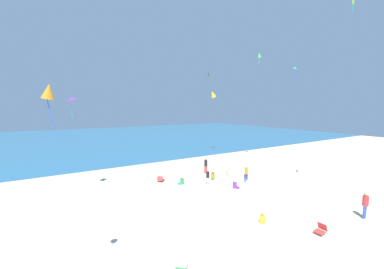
{
  "coord_description": "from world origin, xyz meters",
  "views": [
    {
      "loc": [
        -10.11,
        -8.16,
        7.21
      ],
      "look_at": [
        0.0,
        8.33,
        5.0
      ],
      "focal_mm": 21.57,
      "sensor_mm": 36.0,
      "label": 1
    }
  ],
  "objects_px": {
    "cooler_box": "(181,267)",
    "person_8": "(206,165)",
    "beach_chair_far_right": "(161,179)",
    "person_6": "(365,203)",
    "kite_teal": "(296,68)",
    "beach_chair_mid_beach": "(321,229)",
    "kite_lime": "(353,2)",
    "kite_green": "(259,55)",
    "kite_orange": "(48,92)",
    "person_0": "(262,219)",
    "person_4": "(235,185)",
    "person_3": "(246,173)",
    "kite_purple": "(70,99)",
    "person_2": "(182,181)",
    "person_1": "(208,176)",
    "kite_yellow": "(213,94)",
    "person_7": "(213,176)",
    "kite_black": "(208,75)"
  },
  "relations": [
    {
      "from": "cooler_box",
      "to": "person_8",
      "type": "xyz_separation_m",
      "value": [
        9.74,
        12.04,
        0.87
      ]
    },
    {
      "from": "beach_chair_far_right",
      "to": "person_6",
      "type": "height_order",
      "value": "person_6"
    },
    {
      "from": "person_6",
      "to": "kite_teal",
      "type": "xyz_separation_m",
      "value": [
        4.7,
        8.84,
        10.33
      ]
    },
    {
      "from": "beach_chair_mid_beach",
      "to": "kite_lime",
      "type": "distance_m",
      "value": 14.51
    },
    {
      "from": "kite_green",
      "to": "kite_orange",
      "type": "height_order",
      "value": "kite_green"
    },
    {
      "from": "beach_chair_mid_beach",
      "to": "person_6",
      "type": "bearing_deg",
      "value": 171.72
    },
    {
      "from": "person_0",
      "to": "person_4",
      "type": "height_order",
      "value": "person_4"
    },
    {
      "from": "person_4",
      "to": "person_3",
      "type": "bearing_deg",
      "value": 80.43
    },
    {
      "from": "beach_chair_mid_beach",
      "to": "cooler_box",
      "type": "relative_size",
      "value": 1.18
    },
    {
      "from": "kite_teal",
      "to": "kite_purple",
      "type": "xyz_separation_m",
      "value": [
        -20.53,
        5.1,
        -3.43
      ]
    },
    {
      "from": "beach_chair_mid_beach",
      "to": "kite_green",
      "type": "distance_m",
      "value": 22.1
    },
    {
      "from": "person_2",
      "to": "kite_orange",
      "type": "xyz_separation_m",
      "value": [
        -10.31,
        -9.98,
        7.47
      ]
    },
    {
      "from": "kite_teal",
      "to": "kite_purple",
      "type": "distance_m",
      "value": 21.43
    },
    {
      "from": "person_3",
      "to": "person_1",
      "type": "bearing_deg",
      "value": 93.25
    },
    {
      "from": "person_0",
      "to": "kite_teal",
      "type": "xyz_separation_m",
      "value": [
        10.91,
        5.78,
        11.08
      ]
    },
    {
      "from": "person_0",
      "to": "kite_purple",
      "type": "distance_m",
      "value": 16.41
    },
    {
      "from": "kite_yellow",
      "to": "person_0",
      "type": "bearing_deg",
      "value": -118.55
    },
    {
      "from": "kite_green",
      "to": "kite_teal",
      "type": "xyz_separation_m",
      "value": [
        -1.0,
        -5.89,
        -2.49
      ]
    },
    {
      "from": "beach_chair_mid_beach",
      "to": "person_3",
      "type": "relative_size",
      "value": 0.43
    },
    {
      "from": "beach_chair_far_right",
      "to": "person_7",
      "type": "bearing_deg",
      "value": -67.31
    },
    {
      "from": "person_0",
      "to": "kite_lime",
      "type": "relative_size",
      "value": 0.66
    },
    {
      "from": "cooler_box",
      "to": "kite_purple",
      "type": "xyz_separation_m",
      "value": [
        -3.23,
        11.89,
        7.79
      ]
    },
    {
      "from": "person_1",
      "to": "person_8",
      "type": "distance_m",
      "value": 3.96
    },
    {
      "from": "person_3",
      "to": "cooler_box",
      "type": "bearing_deg",
      "value": 143.7
    },
    {
      "from": "person_4",
      "to": "kite_black",
      "type": "bearing_deg",
      "value": 121.4
    },
    {
      "from": "person_4",
      "to": "kite_purple",
      "type": "xyz_separation_m",
      "value": [
        -12.51,
        5.15,
        7.63
      ]
    },
    {
      "from": "beach_chair_far_right",
      "to": "kite_yellow",
      "type": "bearing_deg",
      "value": -9.98
    },
    {
      "from": "person_7",
      "to": "kite_yellow",
      "type": "bearing_deg",
      "value": -173.55
    },
    {
      "from": "person_7",
      "to": "kite_purple",
      "type": "distance_m",
      "value": 14.66
    },
    {
      "from": "kite_purple",
      "to": "person_3",
      "type": "bearing_deg",
      "value": -16.55
    },
    {
      "from": "beach_chair_far_right",
      "to": "person_1",
      "type": "height_order",
      "value": "person_1"
    },
    {
      "from": "person_8",
      "to": "kite_orange",
      "type": "bearing_deg",
      "value": -173.7
    },
    {
      "from": "cooler_box",
      "to": "person_2",
      "type": "distance_m",
      "value": 11.71
    },
    {
      "from": "cooler_box",
      "to": "kite_black",
      "type": "relative_size",
      "value": 0.4
    },
    {
      "from": "kite_lime",
      "to": "kite_green",
      "type": "xyz_separation_m",
      "value": [
        5.74,
        13.1,
        -0.25
      ]
    },
    {
      "from": "kite_yellow",
      "to": "kite_orange",
      "type": "relative_size",
      "value": 1.03
    },
    {
      "from": "person_2",
      "to": "kite_green",
      "type": "bearing_deg",
      "value": -164.22
    },
    {
      "from": "person_7",
      "to": "kite_yellow",
      "type": "distance_m",
      "value": 16.54
    },
    {
      "from": "person_4",
      "to": "kite_yellow",
      "type": "bearing_deg",
      "value": 120.8
    },
    {
      "from": "person_7",
      "to": "person_3",
      "type": "bearing_deg",
      "value": 86.15
    },
    {
      "from": "beach_chair_mid_beach",
      "to": "person_4",
      "type": "xyz_separation_m",
      "value": [
        1.0,
        8.36,
        -0.0
      ]
    },
    {
      "from": "beach_chair_mid_beach",
      "to": "person_1",
      "type": "height_order",
      "value": "person_1"
    },
    {
      "from": "person_4",
      "to": "person_6",
      "type": "distance_m",
      "value": 9.43
    },
    {
      "from": "person_0",
      "to": "person_1",
      "type": "relative_size",
      "value": 0.48
    },
    {
      "from": "cooler_box",
      "to": "person_6",
      "type": "distance_m",
      "value": 12.8
    },
    {
      "from": "person_3",
      "to": "person_8",
      "type": "distance_m",
      "value": 4.82
    },
    {
      "from": "cooler_box",
      "to": "person_7",
      "type": "xyz_separation_m",
      "value": [
        9.14,
        9.94,
        0.17
      ]
    },
    {
      "from": "kite_orange",
      "to": "kite_teal",
      "type": "bearing_deg",
      "value": 16.58
    },
    {
      "from": "person_0",
      "to": "kite_green",
      "type": "bearing_deg",
      "value": 13.86
    },
    {
      "from": "kite_purple",
      "to": "cooler_box",
      "type": "bearing_deg",
      "value": -74.81
    }
  ]
}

